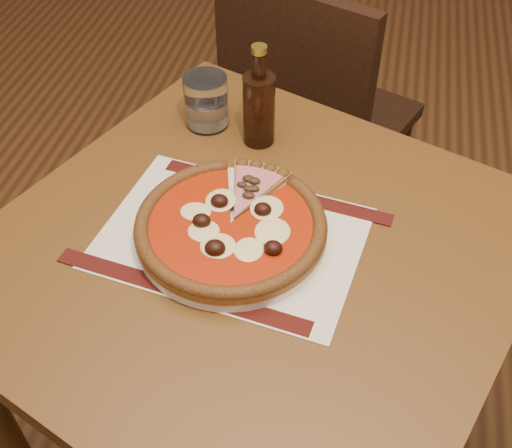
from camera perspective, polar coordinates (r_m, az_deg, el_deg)
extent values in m
cube|color=brown|center=(1.03, -0.23, -2.73)|extent=(1.04, 1.04, 0.04)
cylinder|color=brown|center=(1.38, -21.73, -16.08)|extent=(0.05, 0.05, 0.71)
cylinder|color=brown|center=(1.64, -3.49, 1.07)|extent=(0.05, 0.05, 0.71)
cylinder|color=brown|center=(1.47, 19.44, -9.64)|extent=(0.05, 0.05, 0.71)
cube|color=black|center=(1.83, 6.08, 9.11)|extent=(0.54, 0.54, 0.04)
cylinder|color=black|center=(2.04, 12.45, 4.64)|extent=(0.04, 0.04, 0.41)
cylinder|color=black|center=(2.16, 3.92, 8.22)|extent=(0.04, 0.04, 0.41)
cylinder|color=black|center=(1.80, 7.58, -1.35)|extent=(0.04, 0.04, 0.41)
cylinder|color=black|center=(1.93, -1.66, 2.99)|extent=(0.04, 0.04, 0.41)
cube|color=black|center=(1.56, 3.20, 12.85)|extent=(0.40, 0.20, 0.43)
cube|color=beige|center=(1.03, -2.21, -1.21)|extent=(0.45, 0.35, 0.00)
cylinder|color=white|center=(1.02, -2.22, -0.82)|extent=(0.30, 0.30, 0.02)
cylinder|color=#9A6225|center=(1.01, -2.24, -0.23)|extent=(0.30, 0.30, 0.01)
torus|color=brown|center=(1.01, -2.25, 0.01)|extent=(0.30, 0.30, 0.02)
cylinder|color=#B02808|center=(1.01, -2.25, 0.05)|extent=(0.26, 0.26, 0.00)
ellipsoid|color=#F6E7A6|center=(1.04, -3.08, 2.07)|extent=(0.05, 0.04, 0.01)
ellipsoid|color=#F6E7A6|center=(1.03, -6.27, 1.51)|extent=(0.05, 0.04, 0.01)
ellipsoid|color=#F6E7A6|center=(0.99, -4.95, -0.56)|extent=(0.05, 0.04, 0.01)
ellipsoid|color=#F6E7A6|center=(0.95, -4.04, -2.96)|extent=(0.05, 0.04, 0.01)
ellipsoid|color=#F6E7A6|center=(0.97, -1.00, -1.63)|extent=(0.05, 0.04, 0.01)
ellipsoid|color=#F6E7A6|center=(0.99, 2.16, -0.68)|extent=(0.05, 0.04, 0.01)
ellipsoid|color=#F6E7A6|center=(1.02, 0.19, 1.25)|extent=(0.05, 0.04, 0.01)
ellipsoid|color=black|center=(1.04, -3.54, 2.89)|extent=(0.03, 0.03, 0.02)
ellipsoid|color=black|center=(1.00, -7.45, 0.64)|extent=(0.03, 0.03, 0.02)
ellipsoid|color=black|center=(0.96, -3.62, -1.60)|extent=(0.03, 0.03, 0.02)
ellipsoid|color=black|center=(0.95, 1.64, -1.78)|extent=(0.03, 0.03, 0.02)
ellipsoid|color=black|center=(1.01, 0.82, 1.80)|extent=(0.03, 0.03, 0.02)
ellipsoid|color=#372614|center=(1.04, -0.45, 2.37)|extent=(0.02, 0.01, 0.01)
ellipsoid|color=#372614|center=(1.07, 0.36, 3.75)|extent=(0.02, 0.01, 0.01)
ellipsoid|color=#372614|center=(1.04, -0.88, 2.53)|extent=(0.02, 0.01, 0.01)
ellipsoid|color=#372614|center=(1.07, -0.43, 3.96)|extent=(0.02, 0.01, 0.01)
ellipsoid|color=#372614|center=(1.05, -1.34, 2.63)|extent=(0.02, 0.01, 0.01)
ellipsoid|color=#372614|center=(1.08, -1.26, 4.08)|extent=(0.02, 0.01, 0.01)
cylinder|color=white|center=(1.24, -4.44, 10.82)|extent=(0.09, 0.09, 0.10)
cylinder|color=black|center=(1.18, 0.26, 10.10)|extent=(0.06, 0.06, 0.14)
cylinder|color=black|center=(1.13, 0.28, 13.76)|extent=(0.03, 0.03, 0.06)
cylinder|color=olive|center=(1.11, 0.28, 15.27)|extent=(0.03, 0.03, 0.01)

